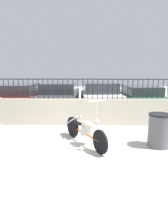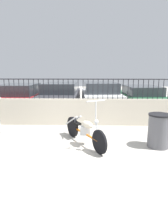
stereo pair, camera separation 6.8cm
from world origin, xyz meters
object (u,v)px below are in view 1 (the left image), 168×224
(trash_bin, at_px, (159,130))
(car_white, at_px, (99,96))
(motorcycle_orange, at_px, (83,129))
(car_dark_grey, at_px, (60,96))
(car_green, at_px, (140,98))
(car_red, at_px, (20,97))

(trash_bin, xyz_separation_m, car_white, (-1.29, 5.11, 0.25))
(motorcycle_orange, distance_m, car_white, 4.95)
(trash_bin, bearing_deg, car_white, 104.19)
(trash_bin, height_order, car_dark_grey, car_dark_grey)
(motorcycle_orange, distance_m, car_dark_grey, 5.12)
(trash_bin, height_order, car_green, car_green)
(motorcycle_orange, bearing_deg, car_red, -174.73)
(trash_bin, relative_size, car_red, 0.20)
(car_green, bearing_deg, car_red, 88.47)
(trash_bin, distance_m, car_red, 7.14)
(car_white, bearing_deg, motorcycle_orange, 167.40)
(car_red, xyz_separation_m, car_green, (6.06, 0.29, -0.04))
(motorcycle_orange, xyz_separation_m, car_red, (-3.26, 4.56, 0.28))
(car_dark_grey, height_order, car_white, car_white)
(car_red, distance_m, car_green, 6.07)
(trash_bin, distance_m, car_green, 5.13)
(motorcycle_orange, relative_size, trash_bin, 2.12)
(motorcycle_orange, relative_size, car_red, 0.43)
(car_dark_grey, distance_m, car_green, 4.11)
(motorcycle_orange, bearing_deg, car_green, 119.62)
(car_white, bearing_deg, car_dark_grey, 84.47)
(trash_bin, bearing_deg, car_dark_grey, 122.92)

